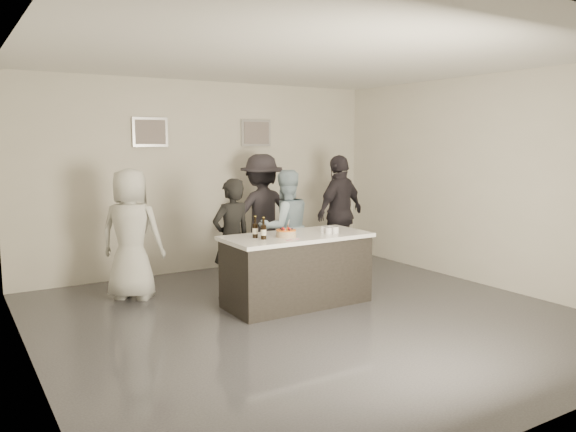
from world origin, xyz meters
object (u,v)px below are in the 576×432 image
object	(u,v)px
person_main_black	(232,239)
person_guest_left	(131,234)
beer_bottle_a	(255,227)
person_guest_right	(340,213)
beer_bottle_b	(264,229)
bar_counter	(297,270)
person_main_blue	(285,228)
person_guest_back	(262,214)
cake	(286,234)

from	to	relation	value
person_main_black	person_guest_left	xyz separation A→B (m)	(-1.14, 0.65, 0.07)
beer_bottle_a	person_main_black	distance (m)	0.69
person_guest_right	beer_bottle_b	bearing A→B (deg)	14.46
beer_bottle_b	person_main_black	bearing A→B (deg)	92.50
beer_bottle_a	person_main_black	size ratio (longest dim) A/B	0.16
bar_counter	person_guest_right	xyz separation A→B (m)	(1.63, 1.26, 0.47)
beer_bottle_a	beer_bottle_b	xyz separation A→B (m)	(0.03, -0.15, 0.00)
beer_bottle_b	person_main_blue	world-z (taller)	person_main_blue
beer_bottle_a	person_main_black	bearing A→B (deg)	90.09
beer_bottle_a	person_guest_right	bearing A→B (deg)	28.69
beer_bottle_a	person_guest_left	xyz separation A→B (m)	(-1.14, 1.30, -0.17)
person_main_black	person_guest_back	distance (m)	1.49
beer_bottle_a	person_guest_right	xyz separation A→B (m)	(2.19, 1.20, -0.11)
person_guest_right	person_guest_back	xyz separation A→B (m)	(-1.15, 0.51, 0.01)
beer_bottle_a	beer_bottle_b	distance (m)	0.15
person_guest_back	person_main_blue	bearing A→B (deg)	92.18
bar_counter	person_main_black	bearing A→B (deg)	127.90
person_main_blue	person_guest_left	distance (m)	2.15
person_main_black	person_guest_left	bearing A→B (deg)	-38.98
cake	bar_counter	bearing A→B (deg)	21.11
cake	person_main_black	bearing A→B (deg)	113.93
bar_counter	cake	bearing A→B (deg)	-158.89
cake	person_guest_right	distance (m)	2.27
person_main_black	person_guest_right	bearing A→B (deg)	-175.20
bar_counter	beer_bottle_b	distance (m)	0.78
cake	beer_bottle_b	xyz separation A→B (m)	(-0.32, -0.00, 0.09)
cake	beer_bottle_a	size ratio (longest dim) A/B	0.94
beer_bottle_b	person_guest_right	size ratio (longest dim) A/B	0.14
beer_bottle_a	person_guest_back	xyz separation A→B (m)	(1.04, 1.70, -0.10)
person_guest_right	person_main_blue	bearing A→B (deg)	-3.16
beer_bottle_b	person_guest_back	size ratio (longest dim) A/B	0.14
bar_counter	person_guest_back	distance (m)	1.90
beer_bottle_b	person_guest_left	size ratio (longest dim) A/B	0.15
beer_bottle_a	person_guest_left	world-z (taller)	person_guest_left
bar_counter	person_guest_back	size ratio (longest dim) A/B	1.00
bar_counter	beer_bottle_a	size ratio (longest dim) A/B	7.15
beer_bottle_a	beer_bottle_b	size ratio (longest dim) A/B	1.00
beer_bottle_a	person_guest_right	size ratio (longest dim) A/B	0.14
person_guest_back	person_guest_left	bearing A→B (deg)	17.65
beer_bottle_a	person_main_blue	distance (m)	1.33
person_guest_right	person_guest_back	world-z (taller)	person_guest_back
beer_bottle_a	person_guest_left	distance (m)	1.73
beer_bottle_b	person_main_black	distance (m)	0.83
person_main_blue	person_guest_right	distance (m)	1.26
beer_bottle_b	person_main_blue	distance (m)	1.41
person_main_black	person_main_blue	bearing A→B (deg)	-175.53
person_main_black	person_guest_back	xyz separation A→B (m)	(1.04, 1.06, 0.14)
person_main_black	person_guest_back	world-z (taller)	person_guest_back
beer_bottle_b	beer_bottle_a	bearing A→B (deg)	102.90
beer_bottle_a	person_main_blue	world-z (taller)	person_main_blue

